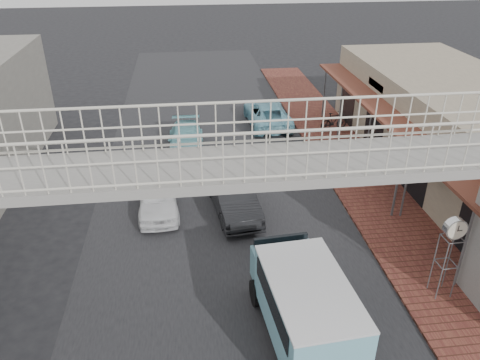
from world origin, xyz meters
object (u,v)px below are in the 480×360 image
object	(u,v)px
angkot_far	(186,140)
angkot_van	(305,301)
street_clock	(454,232)
arrow_sign	(421,165)
motorcycle_far	(334,121)
angkot_curb	(267,114)
motorcycle_near	(363,158)
dark_sedan	(233,195)
white_hatchback	(158,195)

from	to	relation	value
angkot_far	angkot_van	world-z (taller)	angkot_van
street_clock	arrow_sign	bearing A→B (deg)	74.33
angkot_van	arrow_sign	distance (m)	7.74
street_clock	angkot_far	bearing A→B (deg)	120.80
motorcycle_far	angkot_curb	bearing A→B (deg)	50.71
motorcycle_near	arrow_sign	bearing A→B (deg)	170.22
angkot_far	motorcycle_near	bearing A→B (deg)	-18.24
angkot_curb	angkot_van	world-z (taller)	angkot_van
street_clock	dark_sedan	bearing A→B (deg)	133.17
dark_sedan	angkot_far	world-z (taller)	dark_sedan
angkot_curb	street_clock	bearing A→B (deg)	98.81
white_hatchback	motorcycle_near	bearing A→B (deg)	12.56
angkot_curb	motorcycle_near	xyz separation A→B (m)	(3.43, -6.12, -0.09)
motorcycle_far	street_clock	size ratio (longest dim) A/B	0.63
dark_sedan	angkot_curb	world-z (taller)	dark_sedan
white_hatchback	dark_sedan	size ratio (longest dim) A/B	0.91
motorcycle_near	angkot_curb	bearing A→B (deg)	15.34
angkot_far	street_clock	bearing A→B (deg)	-55.20
white_hatchback	motorcycle_near	world-z (taller)	white_hatchback
angkot_curb	arrow_sign	distance (m)	11.32
dark_sedan	white_hatchback	bearing A→B (deg)	164.60
white_hatchback	street_clock	size ratio (longest dim) A/B	1.43
street_clock	angkot_curb	bearing A→B (deg)	98.58
dark_sedan	street_clock	distance (m)	8.18
angkot_far	dark_sedan	bearing A→B (deg)	-71.59
motorcycle_far	dark_sedan	bearing A→B (deg)	123.32
motorcycle_near	street_clock	size ratio (longest dim) A/B	0.66
dark_sedan	motorcycle_near	bearing A→B (deg)	17.44
white_hatchback	motorcycle_far	distance (m)	11.71
white_hatchback	angkot_far	size ratio (longest dim) A/B	0.92
street_clock	angkot_van	bearing A→B (deg)	-167.25
angkot_van	arrow_sign	size ratio (longest dim) A/B	1.62
white_hatchback	angkot_van	world-z (taller)	angkot_van
motorcycle_far	street_clock	xyz separation A→B (m)	(-0.70, -13.15, 1.73)
white_hatchback	dark_sedan	world-z (taller)	dark_sedan
angkot_far	motorcycle_near	world-z (taller)	angkot_far
motorcycle_near	arrow_sign	world-z (taller)	arrow_sign
angkot_far	arrow_sign	size ratio (longest dim) A/B	1.49
dark_sedan	street_clock	world-z (taller)	street_clock
white_hatchback	angkot_van	distance (m)	8.37
angkot_curb	arrow_sign	size ratio (longest dim) A/B	1.67
angkot_far	motorcycle_far	bearing A→B (deg)	13.56
dark_sedan	angkot_van	bearing A→B (deg)	-87.56
dark_sedan	motorcycle_far	world-z (taller)	dark_sedan
motorcycle_far	arrow_sign	size ratio (longest dim) A/B	0.60
angkot_curb	motorcycle_near	distance (m)	7.01
motorcycle_near	dark_sedan	bearing A→B (deg)	100.39
white_hatchback	dark_sedan	bearing A→B (deg)	-10.64
motorcycle_far	angkot_van	bearing A→B (deg)	143.56
motorcycle_near	street_clock	world-z (taller)	street_clock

